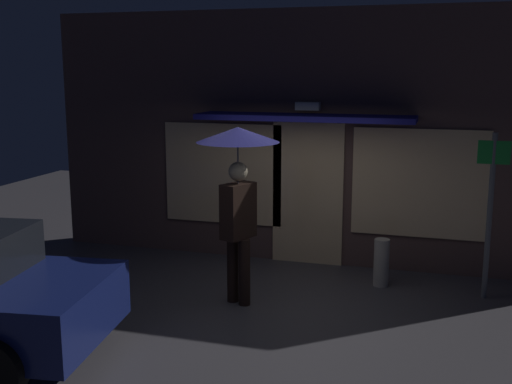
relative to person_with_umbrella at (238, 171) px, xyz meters
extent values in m
plane|color=#423F44|center=(0.47, -0.21, -1.74)|extent=(18.00, 18.00, 0.00)
cube|color=brown|center=(0.47, 2.14, 0.20)|extent=(8.44, 0.30, 3.89)
cube|color=#F9D199|center=(0.47, 1.97, -0.64)|extent=(1.10, 0.04, 2.20)
cube|color=#F9D199|center=(-0.92, 1.97, -0.39)|extent=(1.94, 0.04, 1.60)
cube|color=#F9D199|center=(2.13, 1.97, -0.39)|extent=(1.94, 0.04, 1.60)
cube|color=white|center=(0.47, 1.89, 0.71)|extent=(0.36, 0.16, 0.12)
cube|color=navy|center=(0.47, 1.64, 0.56)|extent=(3.20, 0.70, 0.08)
cylinder|color=black|center=(-0.09, 0.04, -1.31)|extent=(0.15, 0.15, 0.88)
cylinder|color=black|center=(0.09, -0.04, -1.31)|extent=(0.15, 0.15, 0.88)
cube|color=black|center=(0.00, 0.00, -0.51)|extent=(0.40, 0.52, 0.71)
cube|color=silver|center=(0.12, 0.05, -0.51)|extent=(0.07, 0.14, 0.57)
cube|color=navy|center=(0.12, 0.05, -0.53)|extent=(0.04, 0.06, 0.45)
sphere|color=#9D9175|center=(0.00, 0.00, -0.01)|extent=(0.24, 0.24, 0.24)
cylinder|color=slate|center=(0.00, 0.00, 0.03)|extent=(0.02, 0.02, 1.03)
cone|color=#14144C|center=(0.00, 0.00, 0.45)|extent=(1.04, 1.04, 0.19)
cylinder|color=black|center=(-1.57, -1.37, -1.42)|extent=(0.66, 0.30, 0.64)
cylinder|color=#595B60|center=(3.07, 1.13, -0.64)|extent=(0.07, 0.07, 2.20)
cube|color=#198C33|center=(3.07, 1.11, 0.21)|extent=(0.40, 0.02, 0.30)
cylinder|color=#B2A899|center=(1.70, 1.22, -1.41)|extent=(0.21, 0.21, 0.67)
camera|label=1|loc=(2.49, -7.45, 1.27)|focal=44.59mm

